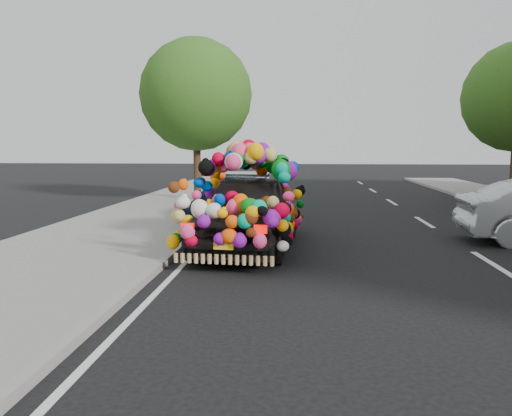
# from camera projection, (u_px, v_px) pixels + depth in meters

# --- Properties ---
(ground) EXTENTS (100.00, 100.00, 0.00)m
(ground) POSITION_uv_depth(u_px,v_px,m) (295.00, 260.00, 9.41)
(ground) COLOR black
(ground) RESTS_ON ground
(sidewalk) EXTENTS (4.00, 60.00, 0.12)m
(sidewalk) POSITION_uv_depth(u_px,v_px,m) (75.00, 253.00, 9.77)
(sidewalk) COLOR gray
(sidewalk) RESTS_ON ground
(kerb) EXTENTS (0.15, 60.00, 0.13)m
(kerb) POSITION_uv_depth(u_px,v_px,m) (172.00, 254.00, 9.60)
(kerb) COLOR gray
(kerb) RESTS_ON ground
(lane_markings) EXTENTS (6.00, 50.00, 0.01)m
(lane_markings) POSITION_uv_depth(u_px,v_px,m) (492.00, 264.00, 9.10)
(lane_markings) COLOR silver
(lane_markings) RESTS_ON ground
(tree_near_sidewalk) EXTENTS (4.20, 4.20, 6.13)m
(tree_near_sidewalk) POSITION_uv_depth(u_px,v_px,m) (196.00, 95.00, 18.62)
(tree_near_sidewalk) COLOR #332114
(tree_near_sidewalk) RESTS_ON ground
(plush_art_car) EXTENTS (2.54, 4.89, 2.20)m
(plush_art_car) POSITION_uv_depth(u_px,v_px,m) (248.00, 194.00, 10.49)
(plush_art_car) COLOR black
(plush_art_car) RESTS_ON ground
(navy_sedan) EXTENTS (2.21, 4.56, 1.28)m
(navy_sedan) POSITION_uv_depth(u_px,v_px,m) (232.00, 200.00, 13.93)
(navy_sedan) COLOR black
(navy_sedan) RESTS_ON ground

